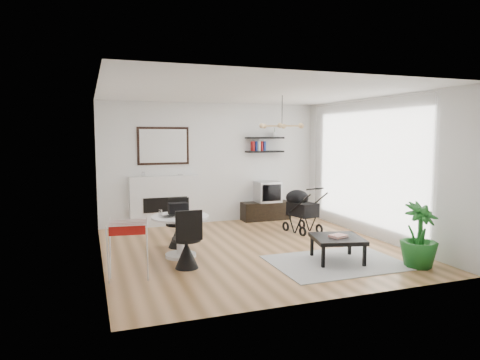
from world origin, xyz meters
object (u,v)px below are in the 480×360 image
object	(u,v)px
fireplace	(165,195)
tv_console	(266,211)
drying_rack	(128,249)
potted_plant	(419,235)
dining_table	(180,230)
coffee_table	(337,239)
crt_tv	(268,192)
stroller	(301,212)

from	to	relation	value
fireplace	tv_console	bearing A→B (deg)	-3.23
drying_rack	potted_plant	world-z (taller)	potted_plant
drying_rack	dining_table	bearing A→B (deg)	50.60
dining_table	potted_plant	world-z (taller)	potted_plant
dining_table	coffee_table	xyz separation A→B (m)	(2.27, -1.08, -0.10)
fireplace	crt_tv	distance (m)	2.39
dining_table	coffee_table	distance (m)	2.51
drying_rack	coffee_table	world-z (taller)	drying_rack
tv_console	stroller	world-z (taller)	stroller
drying_rack	potted_plant	distance (m)	4.26
tv_console	dining_table	distance (m)	3.47
stroller	drying_rack	bearing A→B (deg)	-164.50
fireplace	crt_tv	bearing A→B (deg)	-3.24
crt_tv	dining_table	size ratio (longest dim) A/B	0.59
dining_table	fireplace	bearing A→B (deg)	85.89
dining_table	potted_plant	size ratio (longest dim) A/B	0.95
dining_table	stroller	size ratio (longest dim) A/B	0.97
crt_tv	tv_console	bearing A→B (deg)	176.14
fireplace	stroller	bearing A→B (deg)	-30.71
tv_console	potted_plant	world-z (taller)	potted_plant
tv_console	drying_rack	world-z (taller)	drying_rack
tv_console	crt_tv	size ratio (longest dim) A/B	2.06
fireplace	potted_plant	size ratio (longest dim) A/B	2.21
fireplace	tv_console	xyz separation A→B (m)	(2.34, -0.13, -0.47)
stroller	dining_table	bearing A→B (deg)	-171.46
stroller	coffee_table	world-z (taller)	stroller
tv_console	crt_tv	distance (m)	0.46
tv_console	stroller	bearing A→B (deg)	-81.72
tv_console	stroller	size ratio (longest dim) A/B	1.18
tv_console	coffee_table	size ratio (longest dim) A/B	1.26
fireplace	coffee_table	xyz separation A→B (m)	(2.09, -3.58, -0.33)
tv_console	potted_plant	bearing A→B (deg)	-79.70
fireplace	crt_tv	size ratio (longest dim) A/B	3.91
potted_plant	fireplace	bearing A→B (deg)	126.04
crt_tv	coffee_table	bearing A→B (deg)	-94.95
drying_rack	stroller	xyz separation A→B (m)	(3.62, 1.85, -0.02)
coffee_table	potted_plant	size ratio (longest dim) A/B	0.93
fireplace	coffee_table	bearing A→B (deg)	-59.77
crt_tv	drying_rack	bearing A→B (deg)	-137.09
stroller	potted_plant	bearing A→B (deg)	-90.27
dining_table	potted_plant	bearing A→B (deg)	-28.02
coffee_table	potted_plant	distance (m)	1.20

